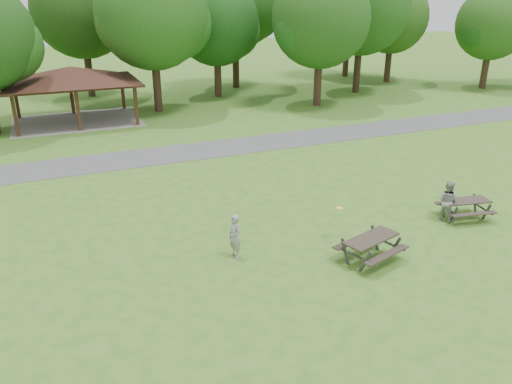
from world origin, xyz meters
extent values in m
plane|color=#3F7020|center=(0.00, 0.00, 0.00)|extent=(160.00, 160.00, 0.00)
cube|color=#4D4D50|center=(0.00, 14.00, 0.01)|extent=(120.00, 3.20, 0.02)
cube|color=#331D12|center=(-7.70, 21.30, 1.30)|extent=(0.22, 0.22, 2.60)
cube|color=#361D13|center=(-7.70, 26.70, 1.30)|extent=(0.22, 0.22, 2.60)
cube|color=#3A2115|center=(-4.00, 21.30, 1.30)|extent=(0.22, 0.22, 2.60)
cube|color=#391E14|center=(-4.00, 26.70, 1.30)|extent=(0.22, 0.22, 2.60)
cube|color=#332012|center=(-0.30, 21.30, 1.30)|extent=(0.22, 0.22, 2.60)
cube|color=#3E2516|center=(-0.30, 26.70, 1.30)|extent=(0.22, 0.22, 2.60)
cube|color=#311C13|center=(-4.00, 24.00, 2.68)|extent=(8.60, 6.60, 0.16)
pyramid|color=#361D15|center=(-4.00, 24.00, 3.26)|extent=(7.01, 7.01, 1.00)
cube|color=gray|center=(-4.00, 24.00, 0.01)|extent=(8.40, 6.40, 0.03)
sphere|color=#194C15|center=(-7.52, 22.80, 5.31)|extent=(4.29, 4.29, 4.29)
cylinder|color=#301E15|center=(2.00, 25.00, 2.01)|extent=(0.60, 0.60, 4.02)
sphere|color=#1B4C15|center=(2.00, 25.00, 7.02)|extent=(8.00, 8.00, 8.00)
sphere|color=#174C15|center=(3.80, 25.30, 6.22)|extent=(5.20, 5.20, 5.20)
sphere|color=#1E4C15|center=(0.40, 24.80, 6.42)|extent=(4.80, 4.80, 4.80)
cylinder|color=#321F16|center=(8.00, 28.50, 1.72)|extent=(0.60, 0.60, 3.43)
sphere|color=#123F12|center=(8.00, 28.50, 6.05)|extent=(7.00, 7.00, 7.00)
sphere|color=#184C15|center=(9.57, 28.80, 5.36)|extent=(4.55, 4.55, 4.55)
sphere|color=#1A4F16|center=(6.60, 28.30, 5.53)|extent=(4.20, 4.20, 4.20)
cylinder|color=#301E15|center=(14.00, 22.00, 1.89)|extent=(0.60, 0.60, 3.78)
sphere|color=#194513|center=(14.00, 22.00, 6.55)|extent=(7.40, 7.40, 7.40)
sphere|color=#1C4012|center=(15.66, 22.30, 5.81)|extent=(4.81, 4.81, 4.81)
sphere|color=#154A16|center=(12.52, 21.80, 6.00)|extent=(4.44, 4.44, 4.44)
cylinder|color=black|center=(20.00, 25.50, 2.10)|extent=(0.60, 0.60, 4.20)
sphere|color=#174614|center=(20.00, 25.50, 7.27)|extent=(8.20, 8.20, 8.20)
sphere|color=#1E4D16|center=(21.84, 25.80, 6.45)|extent=(5.33, 5.33, 5.33)
sphere|color=#184513|center=(18.36, 25.30, 6.66)|extent=(4.92, 4.92, 4.92)
cylinder|color=#301E15|center=(26.00, 29.00, 1.78)|extent=(0.60, 0.60, 3.57)
sphere|color=#1F4B15|center=(26.00, 29.00, 6.12)|extent=(6.80, 6.80, 6.80)
sphere|color=#123F12|center=(27.53, 29.30, 5.44)|extent=(4.42, 4.42, 4.42)
sphere|color=#1B4E16|center=(24.64, 28.80, 5.61)|extent=(4.08, 4.08, 4.08)
cylinder|color=#2F2115|center=(32.00, 22.50, 1.68)|extent=(0.60, 0.60, 3.36)
sphere|color=#1D4A15|center=(32.00, 22.50, 5.76)|extent=(6.40, 6.40, 6.40)
sphere|color=#164012|center=(33.44, 22.80, 5.12)|extent=(4.16, 4.16, 4.16)
sphere|color=#134212|center=(30.72, 22.30, 5.28)|extent=(3.84, 3.84, 3.84)
cylinder|color=#2F1F14|center=(-2.00, 33.00, 2.06)|extent=(0.60, 0.60, 4.13)
sphere|color=#1B4413|center=(-2.00, 33.00, 7.13)|extent=(8.00, 8.00, 8.00)
sphere|color=#194714|center=(-0.20, 33.30, 6.33)|extent=(5.20, 5.20, 5.20)
sphere|color=#144614|center=(-3.60, 32.80, 6.53)|extent=(4.80, 4.80, 4.80)
cylinder|color=black|center=(11.00, 32.00, 2.27)|extent=(0.60, 0.60, 4.55)
sphere|color=#1B4D16|center=(11.00, 32.00, 7.70)|extent=(8.40, 8.40, 8.40)
sphere|color=#154313|center=(12.89, 32.30, 6.86)|extent=(5.46, 5.46, 5.46)
sphere|color=#134213|center=(9.32, 31.80, 7.07)|extent=(5.04, 5.04, 5.04)
cylinder|color=#301D15|center=(24.00, 33.50, 2.13)|extent=(0.60, 0.60, 4.27)
sphere|color=#1D4614|center=(24.00, 33.50, 7.27)|extent=(8.00, 8.00, 8.00)
sphere|color=#144714|center=(25.80, 33.80, 6.47)|extent=(5.20, 5.20, 5.20)
sphere|color=#154413|center=(22.40, 33.30, 6.67)|extent=(4.80, 4.80, 4.80)
cube|color=#2E2821|center=(3.36, -0.21, 0.82)|extent=(2.17, 1.33, 0.06)
cube|color=#2E2621|center=(3.55, -0.85, 0.49)|extent=(2.02, 0.84, 0.04)
cube|color=#2A231F|center=(3.18, 0.43, 0.49)|extent=(2.02, 0.84, 0.04)
cube|color=#404043|center=(2.73, -0.83, 0.41)|extent=(0.18, 0.43, 0.88)
cube|color=#3F3F41|center=(2.50, -0.02, 0.41)|extent=(0.18, 0.43, 0.88)
cube|color=#444547|center=(2.61, -0.42, 0.44)|extent=(0.52, 1.60, 0.06)
cube|color=#404042|center=(4.23, -0.40, 0.41)|extent=(0.18, 0.43, 0.88)
cube|color=#3A3A3C|center=(3.99, 0.41, 0.41)|extent=(0.18, 0.43, 0.88)
cube|color=#414244|center=(4.11, 0.01, 0.44)|extent=(0.52, 1.60, 0.06)
cube|color=#322924|center=(8.81, 1.12, 0.75)|extent=(1.97, 1.09, 0.05)
cube|color=#322924|center=(8.69, 0.52, 0.45)|extent=(1.87, 0.63, 0.04)
cube|color=#2D2720|center=(8.94, 1.72, 0.45)|extent=(1.87, 0.63, 0.04)
cube|color=#47474A|center=(8.04, 0.89, 0.38)|extent=(0.14, 0.39, 0.81)
cube|color=#3A3A3C|center=(8.19, 1.65, 0.38)|extent=(0.14, 0.39, 0.81)
cube|color=#404043|center=(8.12, 1.27, 0.41)|extent=(0.36, 1.49, 0.05)
cube|color=#3F3E41|center=(9.44, 0.60, 0.38)|extent=(0.14, 0.39, 0.81)
cube|color=#39393B|center=(9.59, 1.36, 0.38)|extent=(0.14, 0.39, 0.81)
cube|color=#3C3C3E|center=(9.51, 0.98, 0.41)|extent=(0.36, 1.49, 0.05)
cylinder|color=yellow|center=(3.22, 1.57, 1.23)|extent=(0.33, 0.33, 0.02)
imported|color=#949496|center=(-0.73, 1.79, 0.78)|extent=(0.48, 0.63, 1.56)
imported|color=#949597|center=(8.00, 1.30, 0.81)|extent=(0.88, 0.97, 1.63)
camera|label=1|loc=(-5.99, -12.26, 8.45)|focal=35.00mm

